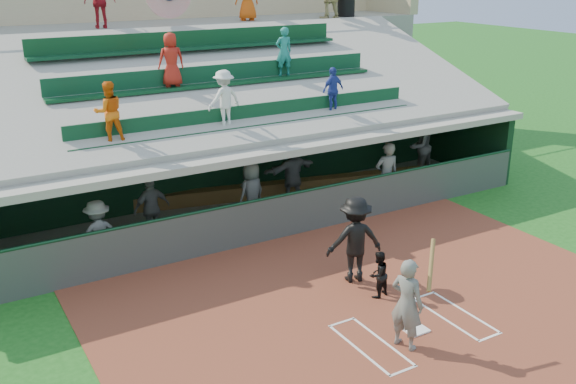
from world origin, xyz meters
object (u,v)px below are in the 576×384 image
home_plate (414,329)px  batter_at_plate (407,303)px  catcher (378,274)px  trash_bin (346,3)px

home_plate → batter_at_plate: 1.04m
catcher → trash_bin: trash_bin is taller
home_plate → trash_bin: size_ratio=0.44×
home_plate → batter_at_plate: size_ratio=0.22×
batter_at_plate → trash_bin: trash_bin is taller
batter_at_plate → catcher: 1.87m
home_plate → catcher: size_ratio=0.43×
batter_at_plate → trash_bin: size_ratio=2.00×
home_plate → batter_at_plate: (-0.52, -0.32, 0.85)m
trash_bin → catcher: bearing=-121.9°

